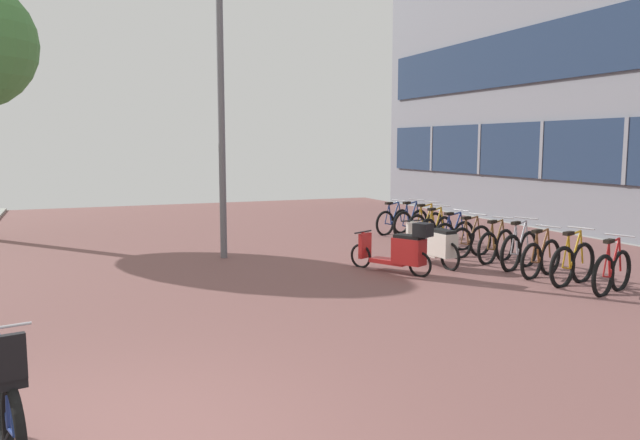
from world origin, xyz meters
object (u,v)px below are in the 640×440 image
object	(u,v)px
bicycle_rack_10	(393,222)
scooter_near	(435,245)
bicycle_rack_06	(454,236)
bicycle_rack_03	(519,250)
bicycle_rack_01	(573,264)
bicycle_rack_09	(411,224)
bicycle_rack_07	(436,231)
bicycle_foreground	(2,414)
bicycle_rack_05	(471,241)
bicycle_rack_08	(426,227)
bicycle_rack_00	(612,272)
scooter_mid	(401,250)
bicycle_rack_04	(496,246)
lamp_post	(221,94)
bicycle_rack_02	(541,258)

from	to	relation	value
bicycle_rack_10	scooter_near	world-z (taller)	bicycle_rack_10
bicycle_rack_06	bicycle_rack_03	bearing A→B (deg)	-89.20
bicycle_rack_01	bicycle_rack_10	distance (m)	6.41
bicycle_rack_09	bicycle_rack_10	world-z (taller)	bicycle_rack_09
bicycle_rack_07	scooter_near	xyz separation A→B (m)	(-1.30, -1.99, 0.06)
bicycle_rack_03	bicycle_rack_10	xyz separation A→B (m)	(0.01, 4.98, -0.02)
bicycle_foreground	bicycle_rack_03	size ratio (longest dim) A/B	1.07
bicycle_rack_03	bicycle_rack_05	world-z (taller)	bicycle_rack_03
bicycle_rack_08	bicycle_rack_09	xyz separation A→B (m)	(0.01, 0.71, -0.00)
bicycle_rack_00	bicycle_rack_08	world-z (taller)	bicycle_rack_08
scooter_mid	bicycle_rack_04	bearing A→B (deg)	6.59
bicycle_rack_10	bicycle_rack_01	bearing A→B (deg)	-90.70
bicycle_rack_08	scooter_mid	distance (m)	3.96
bicycle_rack_10	lamp_post	world-z (taller)	lamp_post
bicycle_rack_03	lamp_post	xyz separation A→B (m)	(-4.96, 3.24, 3.03)
bicycle_rack_08	bicycle_rack_10	bearing A→B (deg)	94.43
bicycle_foreground	bicycle_rack_04	bearing A→B (deg)	31.59
bicycle_foreground	bicycle_rack_02	world-z (taller)	bicycle_foreground
bicycle_rack_03	bicycle_rack_10	size ratio (longest dim) A/B	1.05
bicycle_rack_08	bicycle_rack_09	size ratio (longest dim) A/B	1.03
bicycle_rack_00	bicycle_rack_02	world-z (taller)	bicycle_rack_00
bicycle_rack_00	bicycle_rack_09	world-z (taller)	bicycle_rack_09
bicycle_rack_08	scooter_mid	bearing A→B (deg)	-128.03
bicycle_rack_04	bicycle_rack_09	size ratio (longest dim) A/B	0.94
bicycle_foreground	lamp_post	world-z (taller)	lamp_post
bicycle_foreground	bicycle_rack_01	size ratio (longest dim) A/B	1.06
bicycle_rack_10	bicycle_rack_03	bearing A→B (deg)	-90.11
bicycle_rack_05	bicycle_rack_06	bearing A→B (deg)	84.94
bicycle_rack_03	lamp_post	size ratio (longest dim) A/B	0.22
bicycle_foreground	bicycle_rack_01	world-z (taller)	bicycle_foreground
bicycle_rack_08	bicycle_rack_02	bearing A→B (deg)	-93.14
bicycle_rack_00	bicycle_rack_07	bearing A→B (deg)	91.16
bicycle_rack_01	scooter_mid	world-z (taller)	scooter_mid
bicycle_rack_01	scooter_near	xyz separation A→B (m)	(-1.28, 2.28, 0.06)
bicycle_rack_03	bicycle_rack_05	xyz separation A→B (m)	(-0.09, 1.42, -0.02)
bicycle_rack_00	bicycle_rack_09	bearing A→B (deg)	89.32
bicycle_rack_01	bicycle_rack_03	size ratio (longest dim) A/B	1.00
bicycle_foreground	bicycle_rack_05	bearing A→B (deg)	35.29
bicycle_rack_00	bicycle_rack_06	bearing A→B (deg)	91.11
bicycle_rack_06	bicycle_rack_08	world-z (taller)	bicycle_rack_08
bicycle_rack_00	bicycle_rack_07	world-z (taller)	bicycle_rack_07
bicycle_rack_01	bicycle_rack_10	size ratio (longest dim) A/B	1.06
bicycle_rack_02	bicycle_rack_04	xyz separation A→B (m)	(0.13, 1.42, -0.00)
bicycle_rack_05	scooter_near	size ratio (longest dim) A/B	0.68
bicycle_rack_00	scooter_mid	bearing A→B (deg)	132.60
bicycle_rack_07	bicycle_rack_09	xyz separation A→B (m)	(0.18, 1.42, 0.01)
bicycle_rack_01	bicycle_rack_09	distance (m)	5.70
bicycle_rack_08	scooter_near	xyz separation A→B (m)	(-1.47, -2.71, 0.05)
bicycle_rack_02	bicycle_rack_10	xyz separation A→B (m)	(0.12, 5.70, -0.00)
bicycle_rack_07	bicycle_rack_10	size ratio (longest dim) A/B	1.03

